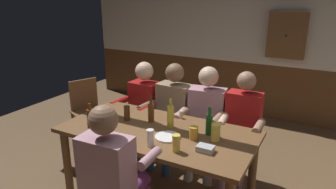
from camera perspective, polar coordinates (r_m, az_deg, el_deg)
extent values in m
cube|color=beige|center=(5.31, 13.76, 14.03)|extent=(5.80, 0.12, 1.52)
cube|color=brown|center=(5.52, 12.82, 1.40)|extent=(5.80, 0.12, 0.91)
cube|color=brown|center=(2.99, -1.95, -6.88)|extent=(1.86, 0.93, 0.04)
cylinder|color=brown|center=(3.38, -18.19, -11.92)|extent=(0.08, 0.08, 0.72)
cylinder|color=brown|center=(3.88, -10.00, -7.23)|extent=(0.08, 0.08, 0.72)
cylinder|color=brown|center=(3.22, 15.41, -13.32)|extent=(0.08, 0.08, 0.72)
cube|color=#AD1919|center=(3.91, -4.27, -1.24)|extent=(0.38, 0.27, 0.50)
sphere|color=beige|center=(3.79, -4.41, 4.37)|extent=(0.23, 0.23, 0.23)
cylinder|color=#33724C|center=(3.84, -4.18, -5.32)|extent=(0.16, 0.39, 0.13)
cylinder|color=#33724C|center=(3.95, -6.50, -4.68)|extent=(0.16, 0.39, 0.13)
cylinder|color=#33724C|center=(3.82, -5.83, -9.99)|extent=(0.10, 0.10, 0.42)
cylinder|color=#33724C|center=(3.93, -8.13, -9.21)|extent=(0.10, 0.10, 0.42)
cylinder|color=#AD1919|center=(3.58, -4.06, -2.63)|extent=(0.10, 0.28, 0.08)
cylinder|color=#AD1919|center=(3.84, -9.12, -1.41)|extent=(0.10, 0.28, 0.08)
cube|color=#997F60|center=(3.70, 1.21, -2.04)|extent=(0.43, 0.25, 0.53)
sphere|color=brown|center=(3.58, 1.25, 4.07)|extent=(0.22, 0.22, 0.22)
cylinder|color=#2D4C84|center=(3.62, 1.42, -6.77)|extent=(0.16, 0.43, 0.13)
cylinder|color=#2D4C84|center=(3.73, -1.57, -5.99)|extent=(0.16, 0.43, 0.13)
cylinder|color=#2D4C84|center=(3.58, -0.40, -11.89)|extent=(0.10, 0.10, 0.42)
cylinder|color=#2D4C84|center=(3.70, -3.41, -10.93)|extent=(0.10, 0.10, 0.42)
cylinder|color=#997F60|center=(3.38, 2.42, -3.60)|extent=(0.10, 0.28, 0.08)
cylinder|color=brown|center=(3.62, -4.04, -2.11)|extent=(0.10, 0.28, 0.08)
cube|color=#B78493|center=(3.54, 7.26, -3.10)|extent=(0.43, 0.28, 0.54)
sphere|color=beige|center=(3.42, 7.53, 3.32)|extent=(0.22, 0.22, 0.22)
cylinder|color=silver|center=(3.50, 8.32, -7.90)|extent=(0.18, 0.40, 0.13)
cylinder|color=silver|center=(3.55, 4.80, -7.39)|extent=(0.18, 0.40, 0.13)
cylinder|color=silver|center=(3.46, 7.36, -13.24)|extent=(0.10, 0.10, 0.42)
cylinder|color=silver|center=(3.51, 3.76, -12.64)|extent=(0.10, 0.10, 0.42)
cylinder|color=beige|center=(3.26, 10.15, -4.68)|extent=(0.11, 0.29, 0.08)
cylinder|color=#B78493|center=(3.37, 2.38, -3.64)|extent=(0.11, 0.29, 0.08)
cube|color=#AD1919|center=(3.43, 13.82, -4.11)|extent=(0.37, 0.20, 0.56)
sphere|color=#9E755B|center=(3.30, 14.35, 2.46)|extent=(0.20, 0.20, 0.20)
cylinder|color=#B78493|center=(3.37, 14.46, -9.36)|extent=(0.13, 0.41, 0.13)
cylinder|color=#B78493|center=(3.42, 11.18, -8.75)|extent=(0.13, 0.41, 0.13)
cylinder|color=#B78493|center=(3.33, 13.19, -14.99)|extent=(0.10, 0.10, 0.42)
cylinder|color=#B78493|center=(3.37, 9.82, -14.28)|extent=(0.10, 0.10, 0.42)
cylinder|color=#9E755B|center=(3.16, 16.47, -5.75)|extent=(0.08, 0.28, 0.08)
cylinder|color=#9E755B|center=(3.25, 9.17, -4.49)|extent=(0.08, 0.28, 0.08)
cube|color=#B78493|center=(2.44, -11.28, -13.64)|extent=(0.41, 0.26, 0.55)
sphere|color=brown|center=(2.25, -11.93, -4.63)|extent=(0.22, 0.22, 0.22)
cylinder|color=#6B2D66|center=(2.74, -10.85, -16.09)|extent=(0.15, 0.44, 0.13)
cylinder|color=brown|center=(2.73, -11.99, -9.40)|extent=(0.09, 0.28, 0.08)
cylinder|color=#B78493|center=(2.50, -3.41, -11.71)|extent=(0.09, 0.28, 0.08)
cube|color=brown|center=(4.36, -14.09, -3.31)|extent=(0.58, 0.58, 0.02)
cube|color=brown|center=(4.46, -15.36, 0.09)|extent=(0.19, 0.37, 0.42)
cylinder|color=brown|center=(4.36, -10.54, -6.32)|extent=(0.04, 0.04, 0.44)
cylinder|color=brown|center=(4.22, -15.13, -7.53)|extent=(0.04, 0.04, 0.44)
cylinder|color=brown|center=(4.68, -12.72, -4.74)|extent=(0.04, 0.04, 0.44)
cylinder|color=brown|center=(4.55, -17.05, -5.80)|extent=(0.04, 0.04, 0.44)
cylinder|color=#F9E08C|center=(3.23, 2.44, -3.72)|extent=(0.04, 0.04, 0.08)
cube|color=#B2B7BC|center=(2.60, 6.94, -9.93)|extent=(0.14, 0.10, 0.05)
cylinder|color=white|center=(2.82, -0.04, -7.82)|extent=(0.23, 0.23, 0.01)
cylinder|color=white|center=(3.39, -12.50, -3.67)|extent=(0.26, 0.26, 0.01)
cylinder|color=gold|center=(2.99, 0.47, -4.15)|extent=(0.07, 0.07, 0.22)
cylinder|color=gold|center=(2.93, 0.48, -1.46)|extent=(0.02, 0.02, 0.08)
cylinder|color=#593314|center=(3.08, -14.19, -4.36)|extent=(0.07, 0.07, 0.19)
cylinder|color=#593314|center=(3.04, -14.37, -2.20)|extent=(0.03, 0.03, 0.06)
cylinder|color=#593314|center=(3.12, -3.16, -3.44)|extent=(0.06, 0.06, 0.19)
cylinder|color=#593314|center=(3.08, -3.20, -1.05)|extent=(0.03, 0.03, 0.09)
cylinder|color=#195923|center=(2.87, 7.61, -5.64)|extent=(0.06, 0.06, 0.19)
cylinder|color=#195923|center=(2.82, 7.72, -3.15)|extent=(0.03, 0.03, 0.08)
cylinder|color=white|center=(2.65, -3.32, -8.04)|extent=(0.06, 0.06, 0.15)
cylinder|color=gold|center=(2.78, 4.78, -7.11)|extent=(0.08, 0.08, 0.12)
cylinder|color=#4C2D19|center=(3.19, -7.61, -3.44)|extent=(0.06, 0.06, 0.15)
cylinder|color=#E5C64C|center=(2.56, 1.52, -9.01)|extent=(0.07, 0.07, 0.15)
cylinder|color=#E5C64C|center=(2.77, 8.84, -6.96)|extent=(0.08, 0.08, 0.16)
cube|color=brown|center=(5.07, 21.16, 10.22)|extent=(0.56, 0.12, 0.70)
sphere|color=black|center=(4.99, 21.04, 10.13)|extent=(0.03, 0.03, 0.03)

